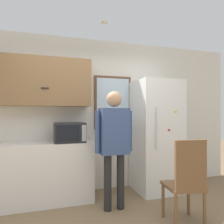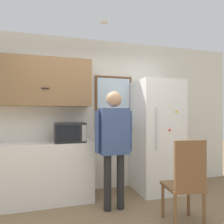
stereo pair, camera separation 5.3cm
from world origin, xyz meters
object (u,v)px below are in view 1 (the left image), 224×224
(refrigerator, at_px, (156,136))
(person, at_px, (114,137))
(chair, at_px, (186,179))
(microwave, at_px, (69,132))

(refrigerator, bearing_deg, person, -152.14)
(chair, bearing_deg, refrigerator, -94.71)
(refrigerator, distance_m, chair, 1.30)
(microwave, relative_size, chair, 0.44)
(microwave, bearing_deg, person, -41.50)
(refrigerator, height_order, chair, refrigerator)
(person, relative_size, chair, 1.59)
(microwave, bearing_deg, refrigerator, -0.14)
(refrigerator, bearing_deg, chair, -102.16)
(person, bearing_deg, chair, -46.75)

